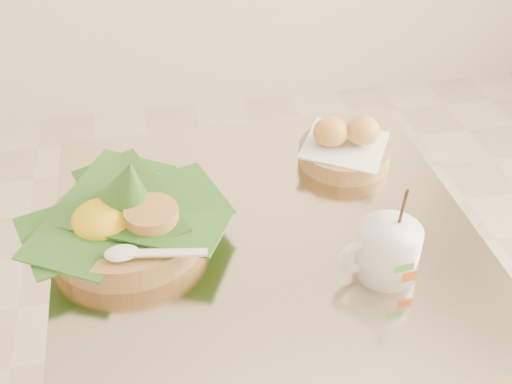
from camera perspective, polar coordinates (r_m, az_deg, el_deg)
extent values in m
cylinder|color=gray|center=(1.36, 0.73, -15.59)|extent=(0.07, 0.07, 0.69)
cube|color=beige|center=(1.09, 0.87, -4.06)|extent=(0.70, 0.70, 0.03)
cylinder|color=tan|center=(1.08, -11.36, -3.11)|extent=(0.26, 0.26, 0.04)
cone|color=#225217|center=(1.04, -11.38, 0.58)|extent=(0.16, 0.16, 0.13)
ellipsoid|color=yellow|center=(1.06, -13.54, -2.45)|extent=(0.10, 0.10, 0.05)
cylinder|color=#CC9347|center=(1.04, -9.28, -2.00)|extent=(0.09, 0.09, 0.02)
cylinder|color=tan|center=(1.25, 7.83, 3.46)|extent=(0.18, 0.18, 0.04)
cube|color=white|center=(1.24, 7.91, 4.16)|extent=(0.20, 0.20, 0.01)
ellipsoid|color=#C5772D|center=(1.22, 6.64, 5.32)|extent=(0.07, 0.07, 0.05)
ellipsoid|color=#C5772D|center=(1.24, 9.44, 5.42)|extent=(0.07, 0.07, 0.05)
cylinder|color=white|center=(1.00, 11.64, -5.13)|extent=(0.10, 0.10, 0.08)
torus|color=white|center=(0.98, 8.80, -5.78)|extent=(0.06, 0.02, 0.06)
cylinder|color=#412512|center=(0.98, 11.91, -3.48)|extent=(0.09, 0.09, 0.01)
cylinder|color=black|center=(0.97, 12.79, -1.94)|extent=(0.02, 0.05, 0.12)
cube|color=green|center=(0.97, 13.05, -6.62)|extent=(0.03, 0.00, 0.01)
cube|color=orange|center=(0.99, 13.54, -7.32)|extent=(0.02, 0.00, 0.02)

